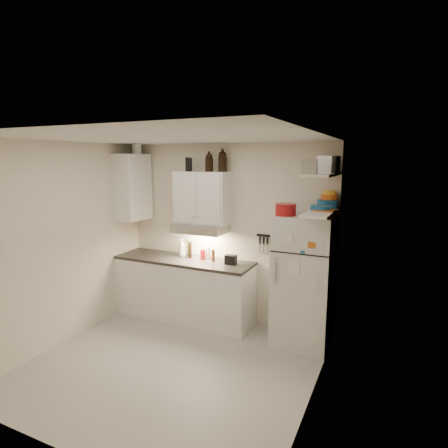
% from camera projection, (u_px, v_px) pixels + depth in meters
% --- Properties ---
extents(floor, '(3.20, 3.00, 0.02)m').
position_uv_depth(floor, '(172.00, 365.00, 4.38)').
color(floor, '#B3ADA5').
rests_on(floor, ground).
extents(ceiling, '(3.20, 3.00, 0.02)m').
position_uv_depth(ceiling, '(166.00, 136.00, 3.93)').
color(ceiling, silver).
rests_on(ceiling, ground).
extents(back_wall, '(3.20, 0.02, 2.60)m').
position_uv_depth(back_wall, '(226.00, 233.00, 5.51)').
color(back_wall, beige).
rests_on(back_wall, ground).
extents(left_wall, '(0.02, 3.00, 2.60)m').
position_uv_depth(left_wall, '(64.00, 243.00, 4.83)').
color(left_wall, beige).
rests_on(left_wall, ground).
extents(right_wall, '(0.02, 3.00, 2.60)m').
position_uv_depth(right_wall, '(315.00, 276.00, 3.49)').
color(right_wall, beige).
rests_on(right_wall, ground).
extents(base_cabinet, '(2.10, 0.60, 0.88)m').
position_uv_depth(base_cabinet, '(184.00, 290.00, 5.61)').
color(base_cabinet, white).
rests_on(base_cabinet, floor).
extents(countertop, '(2.10, 0.62, 0.04)m').
position_uv_depth(countertop, '(184.00, 260.00, 5.53)').
color(countertop, '#2D2926').
rests_on(countertop, base_cabinet).
extents(upper_cabinet, '(0.80, 0.33, 0.75)m').
position_uv_depth(upper_cabinet, '(202.00, 198.00, 5.38)').
color(upper_cabinet, white).
rests_on(upper_cabinet, back_wall).
extents(side_cabinet, '(0.33, 0.55, 1.00)m').
position_uv_depth(side_cabinet, '(133.00, 187.00, 5.72)').
color(side_cabinet, white).
rests_on(side_cabinet, left_wall).
extents(range_hood, '(0.76, 0.46, 0.12)m').
position_uv_depth(range_hood, '(200.00, 228.00, 5.40)').
color(range_hood, silver).
rests_on(range_hood, back_wall).
extents(fridge, '(0.70, 0.68, 1.70)m').
position_uv_depth(fridge, '(304.00, 281.00, 4.75)').
color(fridge, silver).
rests_on(fridge, floor).
extents(shelf_hi, '(0.30, 0.95, 0.03)m').
position_uv_depth(shelf_hi, '(323.00, 174.00, 4.31)').
color(shelf_hi, white).
rests_on(shelf_hi, right_wall).
extents(shelf_lo, '(0.30, 0.95, 0.03)m').
position_uv_depth(shelf_lo, '(321.00, 212.00, 4.39)').
color(shelf_lo, white).
rests_on(shelf_lo, right_wall).
extents(knife_strip, '(0.42, 0.02, 0.03)m').
position_uv_depth(knife_strip, '(271.00, 236.00, 5.19)').
color(knife_strip, black).
rests_on(knife_strip, back_wall).
extents(dutch_oven, '(0.25, 0.25, 0.15)m').
position_uv_depth(dutch_oven, '(286.00, 209.00, 4.53)').
color(dutch_oven, maroon).
rests_on(dutch_oven, fridge).
extents(book_stack, '(0.28, 0.32, 0.09)m').
position_uv_depth(book_stack, '(326.00, 213.00, 4.39)').
color(book_stack, '#CB6019').
rests_on(book_stack, fridge).
extents(spice_jar, '(0.07, 0.07, 0.09)m').
position_uv_depth(spice_jar, '(312.00, 211.00, 4.58)').
color(spice_jar, silver).
rests_on(spice_jar, fridge).
extents(stock_pot, '(0.32, 0.32, 0.18)m').
position_uv_depth(stock_pot, '(327.00, 165.00, 4.57)').
color(stock_pot, silver).
rests_on(stock_pot, shelf_hi).
extents(tin_a, '(0.25, 0.24, 0.20)m').
position_uv_depth(tin_a, '(328.00, 165.00, 4.27)').
color(tin_a, '#AAAAAD').
rests_on(tin_a, shelf_hi).
extents(tin_b, '(0.17, 0.17, 0.16)m').
position_uv_depth(tin_b, '(310.00, 167.00, 3.99)').
color(tin_b, '#AAAAAD').
rests_on(tin_b, shelf_hi).
extents(bowl_teal, '(0.26, 0.26, 0.10)m').
position_uv_depth(bowl_teal, '(327.00, 204.00, 4.65)').
color(bowl_teal, '#185484').
rests_on(bowl_teal, shelf_lo).
extents(bowl_orange, '(0.20, 0.20, 0.06)m').
position_uv_depth(bowl_orange, '(329.00, 197.00, 4.67)').
color(bowl_orange, '#D65414').
rests_on(bowl_orange, bowl_teal).
extents(bowl_yellow, '(0.16, 0.16, 0.05)m').
position_uv_depth(bowl_yellow, '(329.00, 192.00, 4.66)').
color(bowl_yellow, gold).
rests_on(bowl_yellow, bowl_orange).
extents(plates, '(0.27, 0.27, 0.06)m').
position_uv_depth(plates, '(321.00, 208.00, 4.41)').
color(plates, '#185484').
rests_on(plates, shelf_lo).
extents(growler_a, '(0.13, 0.13, 0.26)m').
position_uv_depth(growler_a, '(209.00, 162.00, 5.23)').
color(growler_a, black).
rests_on(growler_a, upper_cabinet).
extents(growler_b, '(0.14, 0.14, 0.29)m').
position_uv_depth(growler_b, '(223.00, 161.00, 5.21)').
color(growler_b, black).
rests_on(growler_b, upper_cabinet).
extents(thermos_a, '(0.08, 0.08, 0.19)m').
position_uv_depth(thermos_a, '(190.00, 165.00, 5.31)').
color(thermos_a, black).
rests_on(thermos_a, upper_cabinet).
extents(thermos_b, '(0.07, 0.07, 0.20)m').
position_uv_depth(thermos_b, '(188.00, 164.00, 5.34)').
color(thermos_b, black).
rests_on(thermos_b, upper_cabinet).
extents(side_jar, '(0.15, 0.15, 0.18)m').
position_uv_depth(side_jar, '(137.00, 148.00, 5.62)').
color(side_jar, silver).
rests_on(side_jar, side_cabinet).
extents(soap_bottle, '(0.14, 0.14, 0.30)m').
position_uv_depth(soap_bottle, '(182.00, 247.00, 5.65)').
color(soap_bottle, white).
rests_on(soap_bottle, countertop).
extents(pepper_mill, '(0.05, 0.05, 0.17)m').
position_uv_depth(pepper_mill, '(213.00, 255.00, 5.40)').
color(pepper_mill, brown).
rests_on(pepper_mill, countertop).
extents(oil_bottle, '(0.05, 0.05, 0.27)m').
position_uv_depth(oil_bottle, '(189.00, 248.00, 5.64)').
color(oil_bottle, '#5F6E1B').
rests_on(oil_bottle, countertop).
extents(vinegar_bottle, '(0.07, 0.07, 0.25)m').
position_uv_depth(vinegar_bottle, '(190.00, 250.00, 5.55)').
color(vinegar_bottle, black).
rests_on(vinegar_bottle, countertop).
extents(clear_bottle, '(0.07, 0.07, 0.19)m').
position_uv_depth(clear_bottle, '(208.00, 253.00, 5.51)').
color(clear_bottle, silver).
rests_on(clear_bottle, countertop).
extents(red_jar, '(0.10, 0.10, 0.15)m').
position_uv_depth(red_jar, '(203.00, 254.00, 5.48)').
color(red_jar, maroon).
rests_on(red_jar, countertop).
extents(caddy, '(0.16, 0.11, 0.13)m').
position_uv_depth(caddy, '(231.00, 260.00, 5.24)').
color(caddy, black).
rests_on(caddy, countertop).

